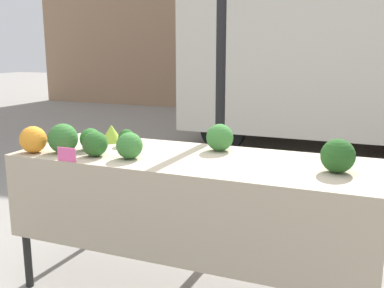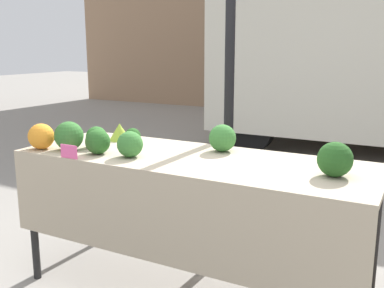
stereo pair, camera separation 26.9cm
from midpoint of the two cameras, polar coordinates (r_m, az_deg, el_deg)
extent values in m
cylinder|color=black|center=(3.24, 7.19, 9.02)|extent=(0.07, 0.07, 2.76)
cube|color=silver|center=(7.30, 17.67, 10.52)|extent=(3.11, 2.08, 2.21)
cylinder|color=black|center=(6.81, 8.67, 1.79)|extent=(0.68, 0.22, 0.68)
cylinder|color=black|center=(8.41, 12.56, 3.61)|extent=(0.68, 0.22, 0.68)
cube|color=tan|center=(2.71, 2.84, -1.99)|extent=(2.18, 0.77, 0.03)
cube|color=tan|center=(2.47, -1.06, -9.88)|extent=(2.18, 0.01, 0.50)
cylinder|color=black|center=(3.17, -17.26, -8.98)|extent=(0.05, 0.05, 0.88)
cylinder|color=black|center=(3.63, -9.92, -5.90)|extent=(0.05, 0.05, 0.88)
cylinder|color=black|center=(2.93, 24.68, -11.41)|extent=(0.05, 0.05, 0.88)
sphere|color=orange|center=(3.02, -16.23, 0.91)|extent=(0.17, 0.17, 0.17)
cone|color=#93B238|center=(3.20, -6.81, 1.53)|extent=(0.15, 0.15, 0.12)
sphere|color=#23511E|center=(3.05, -5.08, 0.96)|extent=(0.11, 0.11, 0.11)
sphere|color=#387533|center=(2.85, 6.59, 0.73)|extent=(0.17, 0.17, 0.17)
sphere|color=#2D6628|center=(2.99, -9.55, 0.86)|extent=(0.14, 0.14, 0.14)
sphere|color=#23511E|center=(2.43, 20.77, -1.88)|extent=(0.18, 0.18, 0.18)
sphere|color=#285B23|center=(2.80, -9.22, 0.26)|extent=(0.16, 0.16, 0.16)
sphere|color=#387533|center=(2.69, -5.07, -0.06)|extent=(0.16, 0.16, 0.16)
sphere|color=#336B2D|center=(2.94, -12.87, 1.00)|extent=(0.19, 0.19, 0.19)
cube|color=#F45B9E|center=(2.73, -12.68, -0.98)|extent=(0.13, 0.01, 0.08)
camera|label=1|loc=(0.13, -87.14, 0.62)|focal=42.00mm
camera|label=2|loc=(0.13, 92.86, -0.62)|focal=42.00mm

